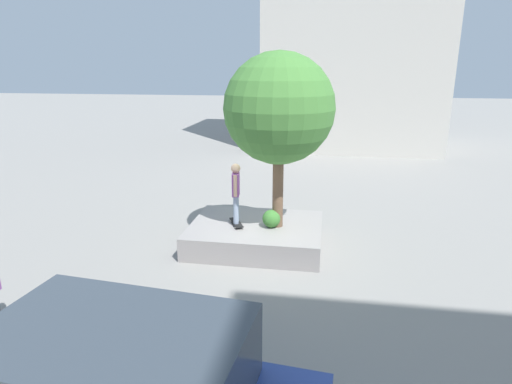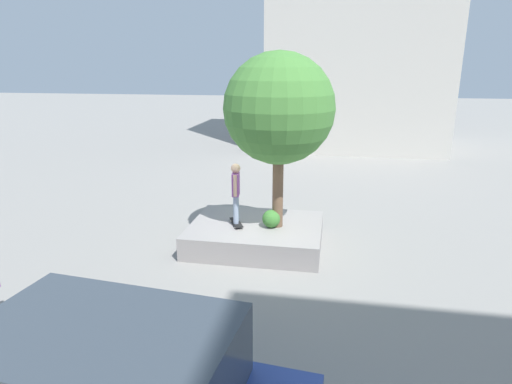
{
  "view_description": "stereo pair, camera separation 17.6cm",
  "coord_description": "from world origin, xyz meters",
  "px_view_note": "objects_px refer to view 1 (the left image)",
  "views": [
    {
      "loc": [
        -1.41,
        10.4,
        4.71
      ],
      "look_at": [
        0.34,
        -0.35,
        1.51
      ],
      "focal_mm": 30.31,
      "sensor_mm": 36.0,
      "label": 1
    },
    {
      "loc": [
        -1.58,
        10.37,
        4.71
      ],
      "look_at": [
        0.34,
        -0.35,
        1.51
      ],
      "focal_mm": 30.31,
      "sensor_mm": 36.0,
      "label": 2
    }
  ],
  "objects_px": {
    "plaza_tree": "(279,109)",
    "skateboarder": "(236,189)",
    "skateboard": "(236,223)",
    "planter_ledge": "(256,235)"
  },
  "relations": [
    {
      "from": "planter_ledge",
      "to": "skateboarder",
      "type": "height_order",
      "value": "skateboarder"
    },
    {
      "from": "skateboard",
      "to": "plaza_tree",
      "type": "bearing_deg",
      "value": -174.76
    },
    {
      "from": "plaza_tree",
      "to": "planter_ledge",
      "type": "bearing_deg",
      "value": -3.25
    },
    {
      "from": "skateboard",
      "to": "skateboarder",
      "type": "height_order",
      "value": "skateboarder"
    },
    {
      "from": "planter_ledge",
      "to": "skateboarder",
      "type": "bearing_deg",
      "value": 14.61
    },
    {
      "from": "skateboarder",
      "to": "planter_ledge",
      "type": "bearing_deg",
      "value": -165.39
    },
    {
      "from": "plaza_tree",
      "to": "skateboarder",
      "type": "height_order",
      "value": "plaza_tree"
    },
    {
      "from": "planter_ledge",
      "to": "skateboard",
      "type": "distance_m",
      "value": 0.64
    },
    {
      "from": "planter_ledge",
      "to": "plaza_tree",
      "type": "distance_m",
      "value": 3.42
    },
    {
      "from": "skateboard",
      "to": "skateboarder",
      "type": "distance_m",
      "value": 0.94
    }
  ]
}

